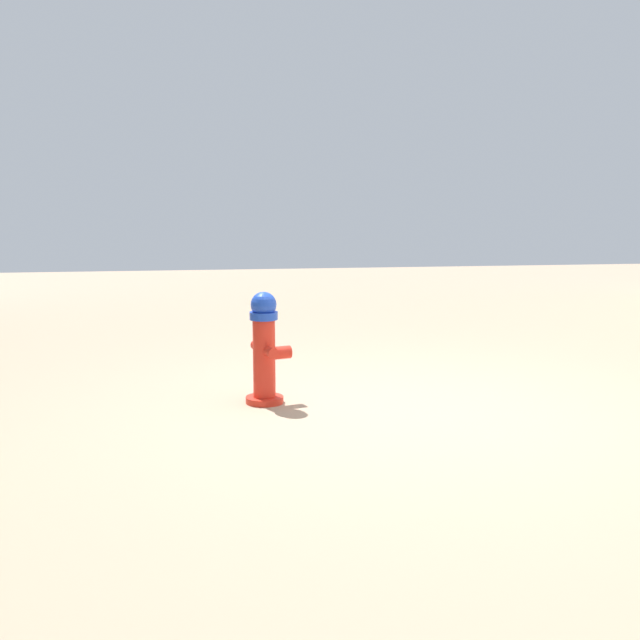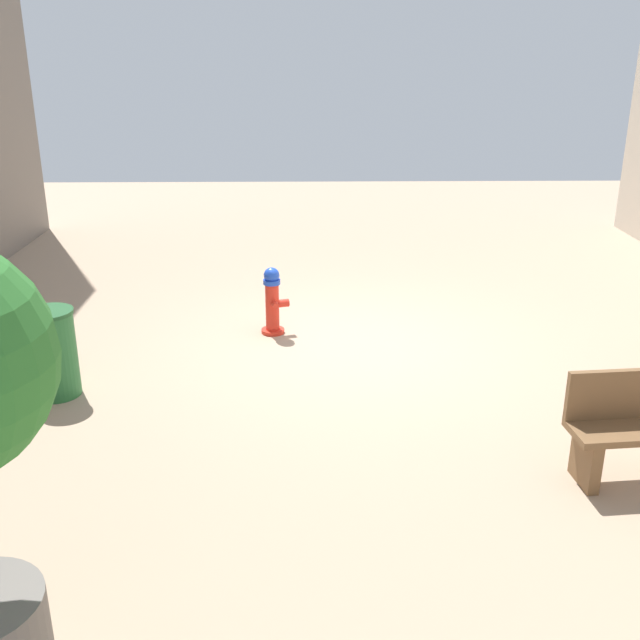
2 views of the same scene
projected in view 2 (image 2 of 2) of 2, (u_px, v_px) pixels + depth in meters
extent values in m
plane|color=tan|center=(352.00, 345.00, 9.21)|extent=(23.40, 23.40, 0.00)
cylinder|color=red|center=(273.00, 331.00, 9.59)|extent=(0.30, 0.30, 0.05)
cylinder|color=red|center=(272.00, 307.00, 9.48)|extent=(0.17, 0.17, 0.61)
cylinder|color=blue|center=(272.00, 282.00, 9.36)|extent=(0.22, 0.22, 0.06)
sphere|color=blue|center=(272.00, 275.00, 9.33)|extent=(0.20, 0.20, 0.20)
cylinder|color=red|center=(270.00, 298.00, 9.57)|extent=(0.11, 0.15, 0.08)
cylinder|color=red|center=(275.00, 305.00, 9.33)|extent=(0.11, 0.15, 0.08)
cylinder|color=red|center=(283.00, 303.00, 9.51)|extent=(0.16, 0.14, 0.10)
cube|color=brown|center=(586.00, 460.00, 6.23)|extent=(0.13, 0.40, 0.45)
cylinder|color=#266633|center=(53.00, 355.00, 7.75)|extent=(0.49, 0.49, 0.91)
cylinder|color=#1E5128|center=(47.00, 312.00, 7.59)|extent=(0.52, 0.52, 0.04)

